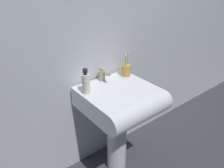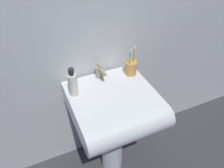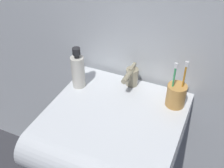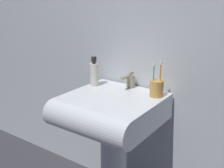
{
  "view_description": "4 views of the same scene",
  "coord_description": "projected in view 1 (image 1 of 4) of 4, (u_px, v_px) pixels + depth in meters",
  "views": [
    {
      "loc": [
        -0.88,
        -1.05,
        1.51
      ],
      "look_at": [
        -0.04,
        0.02,
        0.81
      ],
      "focal_mm": 35.0,
      "sensor_mm": 36.0,
      "label": 1
    },
    {
      "loc": [
        -0.39,
        -0.89,
        1.63
      ],
      "look_at": [
        -0.01,
        -0.01,
        0.85
      ],
      "focal_mm": 35.0,
      "sensor_mm": 36.0,
      "label": 2
    },
    {
      "loc": [
        0.31,
        -0.73,
        1.49
      ],
      "look_at": [
        -0.02,
        0.02,
        0.88
      ],
      "focal_mm": 45.0,
      "sensor_mm": 36.0,
      "label": 3
    },
    {
      "loc": [
        0.83,
        -1.21,
        1.3
      ],
      "look_at": [
        -0.01,
        -0.0,
        0.83
      ],
      "focal_mm": 45.0,
      "sensor_mm": 36.0,
      "label": 4
    }
  ],
  "objects": [
    {
      "name": "sink_pedestal",
      "position": [
        117.0,
        138.0,
        1.77
      ],
      "size": [
        0.16,
        0.16,
        0.62
      ],
      "primitive_type": "cylinder",
      "color": "white",
      "rests_on": "ground"
    },
    {
      "name": "soap_bottle",
      "position": [
        86.0,
        83.0,
        1.47
      ],
      "size": [
        0.05,
        0.05,
        0.18
      ],
      "color": "silver",
      "rests_on": "sink_basin"
    },
    {
      "name": "toothbrush_cup",
      "position": [
        126.0,
        70.0,
        1.74
      ],
      "size": [
        0.07,
        0.07,
        0.2
      ],
      "color": "#D19347",
      "rests_on": "sink_basin"
    },
    {
      "name": "wall_back",
      "position": [
        94.0,
        21.0,
        1.55
      ],
      "size": [
        5.0,
        0.05,
        2.4
      ],
      "primitive_type": "cube",
      "color": "silver",
      "rests_on": "ground"
    },
    {
      "name": "sink_basin",
      "position": [
        122.0,
        101.0,
        1.55
      ],
      "size": [
        0.51,
        0.53,
        0.15
      ],
      "color": "white",
      "rests_on": "sink_pedestal"
    },
    {
      "name": "faucet",
      "position": [
        102.0,
        75.0,
        1.66
      ],
      "size": [
        0.05,
        0.12,
        0.09
      ],
      "color": "tan",
      "rests_on": "sink_basin"
    },
    {
      "name": "ground_plane",
      "position": [
        117.0,
        165.0,
        1.91
      ],
      "size": [
        6.0,
        6.0,
        0.0
      ],
      "primitive_type": "plane",
      "color": "#38383D",
      "rests_on": "ground"
    }
  ]
}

